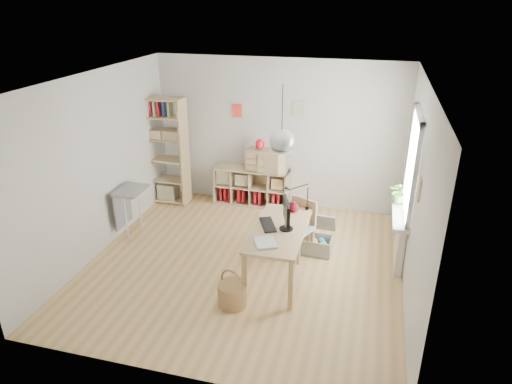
% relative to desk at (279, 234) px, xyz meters
% --- Properties ---
extents(ground, '(4.50, 4.50, 0.00)m').
position_rel_desk_xyz_m(ground, '(-0.55, 0.15, -0.66)').
color(ground, tan).
rests_on(ground, ground).
extents(room_shell, '(4.50, 4.50, 4.50)m').
position_rel_desk_xyz_m(room_shell, '(-0.00, 0.00, 1.34)').
color(room_shell, silver).
rests_on(room_shell, ground).
extents(window_unit, '(0.07, 1.16, 1.46)m').
position_rel_desk_xyz_m(window_unit, '(1.68, 0.75, 0.89)').
color(window_unit, white).
rests_on(window_unit, ground).
extents(radiator, '(0.10, 0.80, 0.80)m').
position_rel_desk_xyz_m(radiator, '(1.64, 0.75, -0.26)').
color(radiator, silver).
rests_on(radiator, ground).
extents(windowsill, '(0.22, 1.20, 0.06)m').
position_rel_desk_xyz_m(windowsill, '(1.59, 0.75, 0.17)').
color(windowsill, silver).
rests_on(windowsill, radiator).
extents(desk, '(0.70, 1.50, 0.75)m').
position_rel_desk_xyz_m(desk, '(0.00, 0.00, 0.00)').
color(desk, tan).
rests_on(desk, ground).
extents(cube_shelf, '(1.40, 0.38, 0.72)m').
position_rel_desk_xyz_m(cube_shelf, '(-1.02, 2.23, -0.36)').
color(cube_shelf, tan).
rests_on(cube_shelf, ground).
extents(tall_bookshelf, '(0.80, 0.38, 2.00)m').
position_rel_desk_xyz_m(tall_bookshelf, '(-2.59, 1.95, 0.43)').
color(tall_bookshelf, tan).
rests_on(tall_bookshelf, ground).
extents(side_table, '(0.40, 0.55, 0.85)m').
position_rel_desk_xyz_m(side_table, '(-2.59, 0.50, 0.01)').
color(side_table, '#9C9C9E').
rests_on(side_table, ground).
extents(chair, '(0.57, 0.57, 0.89)m').
position_rel_desk_xyz_m(chair, '(0.16, 0.64, -0.15)').
color(chair, '#9C9C9E').
rests_on(chair, ground).
extents(wicker_basket, '(0.37, 0.37, 0.52)m').
position_rel_desk_xyz_m(wicker_basket, '(-0.43, -0.81, -0.49)').
color(wicker_basket, '#986744').
rests_on(wicker_basket, ground).
extents(storage_chest, '(0.53, 0.59, 0.53)m').
position_rel_desk_xyz_m(storage_chest, '(0.42, 0.80, -0.48)').
color(storage_chest, '#B7B7B2').
rests_on(storage_chest, ground).
extents(monitor, '(0.19, 0.47, 0.42)m').
position_rel_desk_xyz_m(monitor, '(0.09, 0.00, 0.33)').
color(monitor, black).
rests_on(monitor, desk).
extents(keyboard, '(0.33, 0.48, 0.02)m').
position_rel_desk_xyz_m(keyboard, '(-0.18, 0.04, 0.10)').
color(keyboard, black).
rests_on(keyboard, desk).
extents(task_lamp, '(0.36, 0.13, 0.38)m').
position_rel_desk_xyz_m(task_lamp, '(0.09, 0.62, 0.35)').
color(task_lamp, black).
rests_on(task_lamp, desk).
extents(yarn_ball, '(0.16, 0.16, 0.16)m').
position_rel_desk_xyz_m(yarn_ball, '(0.09, 0.54, 0.17)').
color(yarn_ball, '#46090E').
rests_on(yarn_ball, desk).
extents(paper_tray, '(0.38, 0.41, 0.03)m').
position_rel_desk_xyz_m(paper_tray, '(-0.09, -0.45, 0.11)').
color(paper_tray, silver).
rests_on(paper_tray, desk).
extents(drawer_chest, '(0.74, 0.46, 0.39)m').
position_rel_desk_xyz_m(drawer_chest, '(-0.74, 2.19, 0.26)').
color(drawer_chest, tan).
rests_on(drawer_chest, cube_shelf).
extents(red_vase, '(0.16, 0.16, 0.19)m').
position_rel_desk_xyz_m(red_vase, '(-0.84, 2.19, 0.55)').
color(red_vase, maroon).
rests_on(red_vase, drawer_chest).
extents(potted_plant, '(0.33, 0.29, 0.35)m').
position_rel_desk_xyz_m(potted_plant, '(1.57, 1.01, 0.38)').
color(potted_plant, '#315C22').
rests_on(potted_plant, windowsill).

